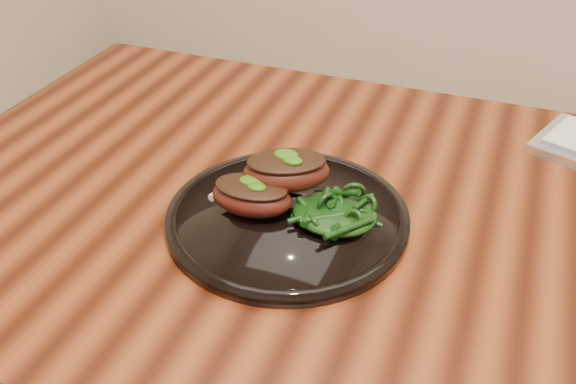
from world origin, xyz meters
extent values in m
cube|color=black|center=(0.00, 0.00, 0.73)|extent=(1.60, 0.80, 0.04)
cylinder|color=#3B170D|center=(-0.74, 0.34, 0.35)|extent=(0.06, 0.06, 0.71)
cylinder|color=black|center=(-0.24, -0.06, 0.76)|extent=(0.31, 0.31, 0.02)
torus|color=black|center=(-0.24, -0.06, 0.76)|extent=(0.31, 0.31, 0.02)
cylinder|color=black|center=(-0.24, -0.06, 0.76)|extent=(0.21, 0.21, 0.00)
ellipsoid|color=#42140C|center=(-0.28, -0.07, 0.79)|extent=(0.11, 0.07, 0.04)
ellipsoid|color=black|center=(-0.28, -0.07, 0.80)|extent=(0.10, 0.06, 0.01)
cylinder|color=beige|center=(-0.33, -0.06, 0.78)|extent=(0.03, 0.05, 0.01)
ellipsoid|color=#1B4607|center=(-0.28, -0.07, 0.81)|extent=(0.03, 0.02, 0.01)
ellipsoid|color=#42140C|center=(-0.25, -0.03, 0.81)|extent=(0.13, 0.11, 0.04)
ellipsoid|color=black|center=(-0.25, -0.03, 0.82)|extent=(0.12, 0.10, 0.01)
cylinder|color=beige|center=(-0.31, -0.04, 0.80)|extent=(0.02, 0.06, 0.01)
ellipsoid|color=#1B4607|center=(-0.25, -0.03, 0.83)|extent=(0.03, 0.02, 0.01)
ellipsoid|color=#1B4607|center=(-0.28, 0.00, 0.77)|extent=(0.08, 0.05, 0.00)
ellipsoid|color=black|center=(-0.18, -0.06, 0.78)|extent=(0.11, 0.09, 0.02)
camera|label=1|loc=(0.00, -0.68, 1.25)|focal=40.00mm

